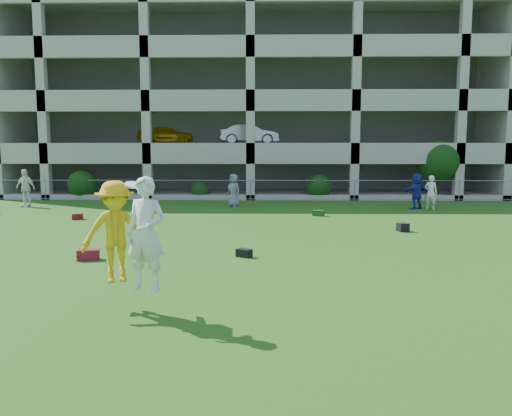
{
  "coord_description": "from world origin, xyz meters",
  "views": [
    {
      "loc": [
        0.91,
        -9.75,
        2.88
      ],
      "look_at": [
        0.65,
        3.0,
        1.4
      ],
      "focal_mm": 35.0,
      "sensor_mm": 36.0,
      "label": 1
    }
  ],
  "objects_px": {
    "bystander_d": "(417,191)",
    "crate_d": "(403,227)",
    "parking_garage": "(254,108)",
    "bystander_b": "(25,188)",
    "frisbee_contest": "(124,232)",
    "bystander_c": "(234,190)",
    "bystander_e": "(431,192)"
  },
  "relations": [
    {
      "from": "bystander_d",
      "to": "crate_d",
      "type": "xyz_separation_m",
      "value": [
        -2.52,
        -6.93,
        -0.73
      ]
    },
    {
      "from": "parking_garage",
      "to": "bystander_b",
      "type": "bearing_deg",
      "value": -132.7
    },
    {
      "from": "frisbee_contest",
      "to": "bystander_b",
      "type": "bearing_deg",
      "value": 120.7
    },
    {
      "from": "bystander_b",
      "to": "crate_d",
      "type": "distance_m",
      "value": 18.74
    },
    {
      "from": "crate_d",
      "to": "frisbee_contest",
      "type": "relative_size",
      "value": 0.18
    },
    {
      "from": "bystander_d",
      "to": "parking_garage",
      "type": "height_order",
      "value": "parking_garage"
    },
    {
      "from": "bystander_c",
      "to": "parking_garage",
      "type": "xyz_separation_m",
      "value": [
        0.74,
        12.11,
        5.18
      ]
    },
    {
      "from": "bystander_e",
      "to": "bystander_b",
      "type": "bearing_deg",
      "value": 23.02
    },
    {
      "from": "bystander_b",
      "to": "frisbee_contest",
      "type": "xyz_separation_m",
      "value": [
        9.8,
        -16.51,
        0.48
      ]
    },
    {
      "from": "bystander_c",
      "to": "frisbee_contest",
      "type": "distance_m",
      "value": 16.76
    },
    {
      "from": "frisbee_contest",
      "to": "parking_garage",
      "type": "xyz_separation_m",
      "value": [
        1.57,
        28.84,
        4.57
      ]
    },
    {
      "from": "bystander_d",
      "to": "bystander_e",
      "type": "distance_m",
      "value": 0.67
    },
    {
      "from": "bystander_b",
      "to": "crate_d",
      "type": "xyz_separation_m",
      "value": [
        17.17,
        -7.46,
        -0.82
      ]
    },
    {
      "from": "bystander_b",
      "to": "bystander_d",
      "type": "relative_size",
      "value": 1.09
    },
    {
      "from": "bystander_d",
      "to": "crate_d",
      "type": "height_order",
      "value": "bystander_d"
    },
    {
      "from": "bystander_c",
      "to": "bystander_e",
      "type": "relative_size",
      "value": 1.0
    },
    {
      "from": "crate_d",
      "to": "frisbee_contest",
      "type": "xyz_separation_m",
      "value": [
        -7.37,
        -9.05,
        1.3
      ]
    },
    {
      "from": "bystander_c",
      "to": "bystander_b",
      "type": "bearing_deg",
      "value": -139.57
    },
    {
      "from": "bystander_c",
      "to": "frisbee_contest",
      "type": "bearing_deg",
      "value": -53.61
    },
    {
      "from": "frisbee_contest",
      "to": "parking_garage",
      "type": "bearing_deg",
      "value": 86.88
    },
    {
      "from": "crate_d",
      "to": "parking_garage",
      "type": "relative_size",
      "value": 0.01
    },
    {
      "from": "crate_d",
      "to": "bystander_c",
      "type": "bearing_deg",
      "value": 130.4
    },
    {
      "from": "bystander_b",
      "to": "parking_garage",
      "type": "height_order",
      "value": "parking_garage"
    },
    {
      "from": "bystander_b",
      "to": "bystander_c",
      "type": "xyz_separation_m",
      "value": [
        10.63,
        0.22,
        -0.13
      ]
    },
    {
      "from": "bystander_d",
      "to": "parking_garage",
      "type": "xyz_separation_m",
      "value": [
        -8.32,
        12.86,
        5.13
      ]
    },
    {
      "from": "bystander_c",
      "to": "parking_garage",
      "type": "distance_m",
      "value": 13.19
    },
    {
      "from": "frisbee_contest",
      "to": "parking_garage",
      "type": "height_order",
      "value": "parking_garage"
    },
    {
      "from": "bystander_d",
      "to": "bystander_e",
      "type": "height_order",
      "value": "bystander_d"
    },
    {
      "from": "crate_d",
      "to": "bystander_e",
      "type": "bearing_deg",
      "value": 64.86
    },
    {
      "from": "bystander_b",
      "to": "bystander_e",
      "type": "xyz_separation_m",
      "value": [
        20.33,
        -0.73,
        -0.13
      ]
    },
    {
      "from": "bystander_e",
      "to": "crate_d",
      "type": "bearing_deg",
      "value": 89.94
    },
    {
      "from": "frisbee_contest",
      "to": "parking_garage",
      "type": "distance_m",
      "value": 29.24
    }
  ]
}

